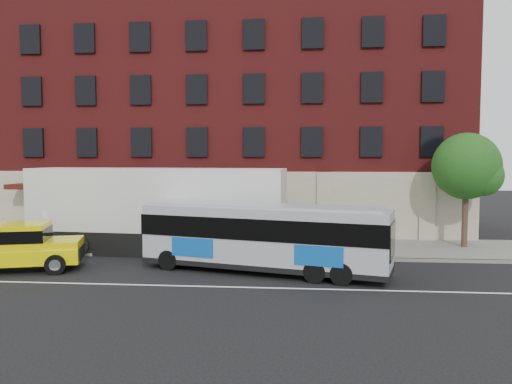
# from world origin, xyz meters

# --- Properties ---
(ground) EXTENTS (120.00, 120.00, 0.00)m
(ground) POSITION_xyz_m (0.00, 0.00, 0.00)
(ground) COLOR black
(ground) RESTS_ON ground
(sidewalk) EXTENTS (60.00, 6.00, 0.15)m
(sidewalk) POSITION_xyz_m (0.00, 9.00, 0.07)
(sidewalk) COLOR gray
(sidewalk) RESTS_ON ground
(kerb) EXTENTS (60.00, 0.25, 0.15)m
(kerb) POSITION_xyz_m (0.00, 6.00, 0.07)
(kerb) COLOR gray
(kerb) RESTS_ON ground
(lane_line) EXTENTS (60.00, 0.12, 0.01)m
(lane_line) POSITION_xyz_m (0.00, 0.50, 0.01)
(lane_line) COLOR white
(lane_line) RESTS_ON ground
(building) EXTENTS (30.00, 12.10, 15.00)m
(building) POSITION_xyz_m (-0.01, 16.92, 7.58)
(building) COLOR maroon
(building) RESTS_ON sidewalk
(sign_pole) EXTENTS (0.30, 0.20, 2.50)m
(sign_pole) POSITION_xyz_m (-8.50, 6.15, 1.45)
(sign_pole) COLOR gray
(sign_pole) RESTS_ON ground
(street_tree) EXTENTS (3.60, 3.60, 6.20)m
(street_tree) POSITION_xyz_m (13.54, 9.48, 4.41)
(street_tree) COLOR #37261B
(street_tree) RESTS_ON sidewalk
(city_bus) EXTENTS (11.12, 5.09, 2.98)m
(city_bus) POSITION_xyz_m (3.01, 3.06, 1.65)
(city_bus) COLOR #A4A7AE
(city_bus) RESTS_ON ground
(yellow_suv) EXTENTS (5.71, 3.58, 2.12)m
(yellow_suv) POSITION_xyz_m (-8.04, 2.35, 1.22)
(yellow_suv) COLOR #FFF300
(yellow_suv) RESTS_ON ground
(shipping_container) EXTENTS (13.53, 3.74, 4.45)m
(shipping_container) POSITION_xyz_m (-2.90, 6.98, 2.20)
(shipping_container) COLOR black
(shipping_container) RESTS_ON ground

